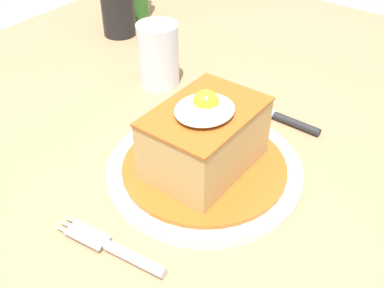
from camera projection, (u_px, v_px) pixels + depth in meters
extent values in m
cube|color=#A87F56|center=(129.00, 152.00, 0.67)|extent=(1.36, 0.95, 0.04)
cylinder|color=#A87F56|center=(177.00, 102.00, 1.47)|extent=(0.07, 0.07, 0.70)
cylinder|color=white|center=(204.00, 171.00, 0.60)|extent=(0.25, 0.25, 0.01)
torus|color=white|center=(204.00, 167.00, 0.60)|extent=(0.25, 0.25, 0.01)
cylinder|color=#B75B1E|center=(204.00, 166.00, 0.60)|extent=(0.21, 0.21, 0.01)
cube|color=tan|center=(205.00, 140.00, 0.57)|extent=(0.15, 0.10, 0.08)
cube|color=#B75B1E|center=(206.00, 111.00, 0.55)|extent=(0.15, 0.10, 0.00)
ellipsoid|color=white|center=(204.00, 110.00, 0.53)|extent=(0.08, 0.07, 0.01)
sphere|color=yellow|center=(206.00, 103.00, 0.54)|extent=(0.03, 0.03, 0.03)
cylinder|color=silver|center=(135.00, 259.00, 0.49)|extent=(0.02, 0.08, 0.01)
cube|color=silver|center=(87.00, 235.00, 0.52)|extent=(0.03, 0.05, 0.00)
cylinder|color=silver|center=(75.00, 222.00, 0.53)|extent=(0.01, 0.03, 0.00)
cylinder|color=silver|center=(70.00, 227.00, 0.52)|extent=(0.01, 0.03, 0.00)
cylinder|color=silver|center=(66.00, 231.00, 0.52)|extent=(0.01, 0.03, 0.00)
cylinder|color=#262628|center=(296.00, 124.00, 0.69)|extent=(0.01, 0.08, 0.01)
cube|color=silver|center=(249.00, 105.00, 0.73)|extent=(0.02, 0.09, 0.00)
cylinder|color=black|center=(118.00, 5.00, 0.91)|extent=(0.07, 0.07, 0.12)
cylinder|color=gold|center=(159.00, 68.00, 0.77)|extent=(0.06, 0.06, 0.06)
cylinder|color=silver|center=(158.00, 55.00, 0.76)|extent=(0.07, 0.07, 0.10)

